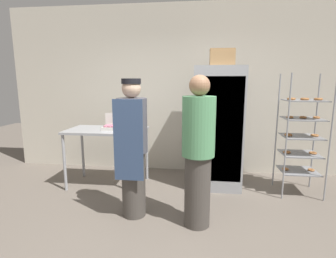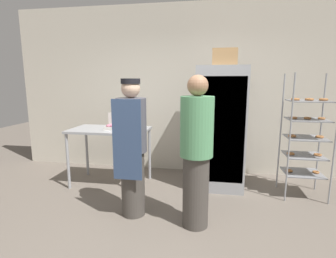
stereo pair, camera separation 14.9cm
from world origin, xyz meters
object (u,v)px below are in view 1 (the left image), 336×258
Objects in this scene: donut_box at (111,127)px; blender_pitcher at (124,119)px; person_baker at (133,147)px; person_customer at (198,152)px; refrigerator at (217,127)px; baking_rack at (301,135)px; cardboard_storage_box at (222,58)px.

donut_box is 0.26m from blender_pitcher.
person_customer reaches higher than person_baker.
blender_pitcher is (-1.48, -0.08, 0.11)m from refrigerator.
cardboard_storage_box is at bearing 175.52° from baking_rack.
cardboard_storage_box is 1.87m from person_baker.
person_customer is at bearing -143.52° from baking_rack.
refrigerator is 5.25× the size of cardboard_storage_box.
person_customer is at bearing -45.02° from blender_pitcher.
refrigerator reaches higher than person_baker.
donut_box is (-1.63, -0.27, 0.02)m from refrigerator.
donut_box is at bearing 123.10° from person_baker.
cardboard_storage_box reaches higher than person_baker.
person_customer is (0.78, -0.13, 0.00)m from person_baker.
cardboard_storage_box is 0.21× the size of person_baker.
blender_pitcher is 0.19× the size of person_baker.
baking_rack reaches higher than blender_pitcher.
person_customer is at bearing -36.66° from donut_box.
person_baker is (0.42, -1.07, -0.17)m from blender_pitcher.
person_baker is at bearing -68.64° from blender_pitcher.
blender_pitcher is 1.16m from person_baker.
baking_rack is 4.95× the size of cardboard_storage_box.
person_baker is (-1.09, -1.05, -1.11)m from cardboard_storage_box.
cardboard_storage_box is at bearing 75.34° from person_customer.
donut_box is 1.05m from person_baker.
blender_pitcher is at bearing 51.53° from donut_box.
person_baker is at bearing -156.89° from baking_rack.
baking_rack is 1.05× the size of person_baker.
donut_box is at bearing -128.47° from blender_pitcher.
baking_rack is 2.67m from blender_pitcher.
person_customer reaches higher than blender_pitcher.
person_baker is 0.79m from person_customer.
cardboard_storage_box reaches higher than donut_box.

